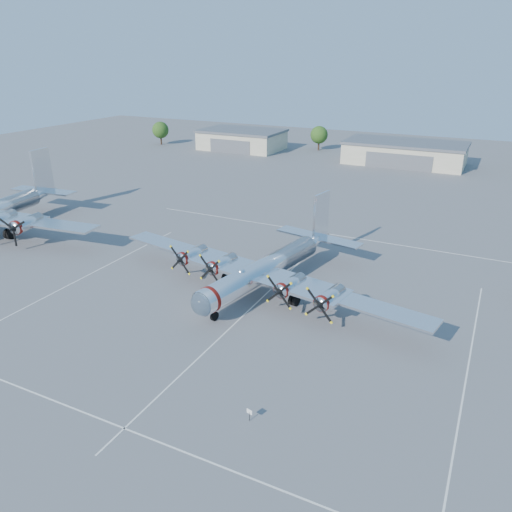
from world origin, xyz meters
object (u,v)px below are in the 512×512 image
at_px(hangar_center, 405,153).
at_px(tree_west, 319,135).
at_px(tree_far_west, 160,130).
at_px(hangar_west, 242,139).
at_px(info_placard, 250,413).
at_px(main_bomber_b29, 268,288).

relative_size(hangar_center, tree_west, 4.31).
bearing_deg(tree_far_west, hangar_west, 9.01).
bearing_deg(info_placard, tree_far_west, 143.02).
bearing_deg(hangar_center, tree_far_west, -176.76).
height_order(tree_far_west, info_placard, tree_far_west).
height_order(hangar_west, hangar_center, same).
bearing_deg(hangar_west, hangar_center, -0.00).
height_order(hangar_center, main_bomber_b29, hangar_center).
xyz_separation_m(tree_far_west, main_bomber_b29, (69.55, -74.01, -4.22)).
distance_m(hangar_west, tree_west, 21.61).
distance_m(tree_far_west, tree_west, 46.57).
distance_m(tree_far_west, main_bomber_b29, 101.65).
bearing_deg(tree_west, hangar_center, -17.82).
bearing_deg(info_placard, tree_west, 120.78).
relative_size(hangar_west, hangar_center, 0.79).
bearing_deg(hangar_center, tree_west, 162.18).
distance_m(hangar_center, tree_west, 26.30).
bearing_deg(info_placard, main_bomber_b29, 125.23).
bearing_deg(info_placard, hangar_center, 108.27).
bearing_deg(hangar_center, main_bomber_b29, -90.33).
bearing_deg(tree_far_west, hangar_center, 3.24).
relative_size(hangar_center, main_bomber_b29, 0.71).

